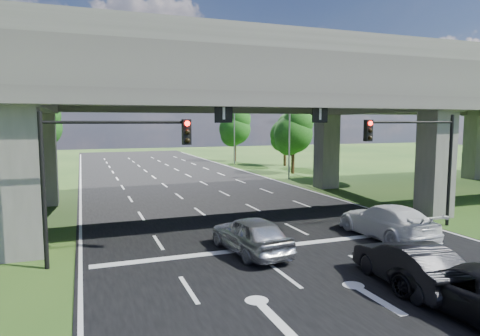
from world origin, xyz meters
TOP-DOWN VIEW (x-y plane):
  - ground at (0.00, 0.00)m, footprint 160.00×160.00m
  - road at (0.00, 10.00)m, footprint 18.00×120.00m
  - overpass at (0.00, 12.00)m, footprint 80.00×15.00m
  - signal_right at (7.82, 3.94)m, footprint 5.76×0.54m
  - signal_left at (-7.82, 3.94)m, footprint 5.76×0.54m
  - streetlight_far at (10.10, 24.00)m, footprint 3.38×0.25m
  - streetlight_beyond at (10.10, 40.00)m, footprint 3.38×0.25m
  - tree_left_near at (-13.95, 26.00)m, footprint 4.50×4.50m
  - tree_left_far at (-12.95, 42.00)m, footprint 4.80×4.80m
  - tree_right_near at (13.05, 28.00)m, footprint 4.20×4.20m
  - tree_right_mid at (16.05, 36.00)m, footprint 3.91×3.90m
  - tree_right_far at (12.05, 44.00)m, footprint 4.50×4.50m
  - car_silver at (-1.97, 3.00)m, footprint 2.45×4.92m
  - car_dark at (1.70, -2.33)m, footprint 2.06×4.82m
  - car_white at (5.11, 3.00)m, footprint 2.31×5.61m
  - car_trailing at (1.96, -4.48)m, footprint 2.74×5.32m

SIDE VIEW (x-z plane):
  - ground at x=0.00m, z-range 0.00..0.00m
  - road at x=0.00m, z-range 0.00..0.03m
  - car_trailing at x=1.96m, z-range 0.03..1.46m
  - car_dark at x=1.70m, z-range 0.03..1.58m
  - car_silver at x=-1.97m, z-range 0.03..1.64m
  - car_white at x=5.11m, z-range 0.03..1.65m
  - tree_right_mid at x=16.05m, z-range 0.79..7.55m
  - signal_right at x=7.82m, z-range 1.19..7.19m
  - signal_left at x=-7.82m, z-range 1.19..7.19m
  - tree_right_near at x=13.05m, z-range 0.86..8.14m
  - tree_left_near at x=-13.95m, z-range 0.92..8.72m
  - tree_right_far at x=12.05m, z-range 0.92..8.72m
  - tree_left_far at x=-12.95m, z-range 0.98..9.30m
  - streetlight_far at x=10.10m, z-range 0.85..10.85m
  - streetlight_beyond at x=10.10m, z-range 0.85..10.85m
  - overpass at x=0.00m, z-range 2.92..12.92m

